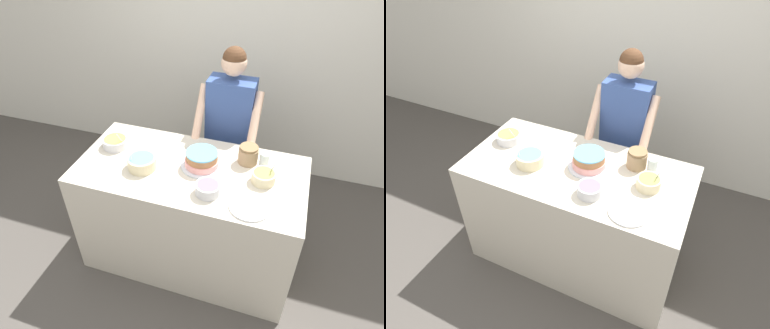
{
  "view_description": "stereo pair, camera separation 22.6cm",
  "coord_description": "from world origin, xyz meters",
  "views": [
    {
      "loc": [
        0.58,
        -1.34,
        2.38
      ],
      "look_at": [
        0.03,
        0.35,
        0.99
      ],
      "focal_mm": 32.0,
      "sensor_mm": 36.0,
      "label": 1
    },
    {
      "loc": [
        0.79,
        -1.26,
        2.38
      ],
      "look_at": [
        0.03,
        0.35,
        0.99
      ],
      "focal_mm": 32.0,
      "sensor_mm": 36.0,
      "label": 2
    }
  ],
  "objects": [
    {
      "name": "ground_plane",
      "position": [
        0.0,
        0.0,
        0.0
      ],
      "size": [
        14.0,
        14.0,
        0.0
      ],
      "primitive_type": "plane",
      "color": "#4C4742"
    },
    {
      "name": "frosting_bowl_yellow",
      "position": [
        -0.61,
        0.47,
        0.96
      ],
      "size": [
        0.19,
        0.19,
        0.15
      ],
      "color": "silver",
      "rests_on": "counter"
    },
    {
      "name": "frosting_bowl_purple",
      "position": [
        0.18,
        0.19,
        0.96
      ],
      "size": [
        0.16,
        0.16,
        0.07
      ],
      "color": "silver",
      "rests_on": "counter"
    },
    {
      "name": "drinking_glass",
      "position": [
        0.47,
        0.56,
        0.98
      ],
      "size": [
        0.07,
        0.07,
        0.12
      ],
      "color": "silver",
      "rests_on": "counter"
    },
    {
      "name": "frosting_bowl_blue",
      "position": [
        -0.31,
        0.3,
        0.96
      ],
      "size": [
        0.2,
        0.2,
        0.15
      ],
      "color": "beige",
      "rests_on": "counter"
    },
    {
      "name": "stoneware_jar",
      "position": [
        0.36,
        0.59,
        0.98
      ],
      "size": [
        0.14,
        0.14,
        0.13
      ],
      "color": "#9E7F5B",
      "rests_on": "counter"
    },
    {
      "name": "cake",
      "position": [
        0.07,
        0.44,
        0.97
      ],
      "size": [
        0.29,
        0.29,
        0.12
      ],
      "color": "silver",
      "rests_on": "counter"
    },
    {
      "name": "frosting_bowl_olive",
      "position": [
        0.5,
        0.41,
        0.96
      ],
      "size": [
        0.16,
        0.16,
        0.14
      ],
      "color": "beige",
      "rests_on": "counter"
    },
    {
      "name": "counter",
      "position": [
        0.0,
        0.39,
        0.46
      ],
      "size": [
        1.58,
        0.78,
        0.92
      ],
      "color": "beige",
      "rests_on": "ground_plane"
    },
    {
      "name": "wall_back",
      "position": [
        0.0,
        1.82,
        1.3
      ],
      "size": [
        10.0,
        0.05,
        2.6
      ],
      "color": "silver",
      "rests_on": "ground_plane"
    },
    {
      "name": "ceramic_plate",
      "position": [
        0.46,
        0.15,
        0.92
      ],
      "size": [
        0.26,
        0.26,
        0.01
      ],
      "color": "silver",
      "rests_on": "counter"
    },
    {
      "name": "person_baker",
      "position": [
        0.13,
        1.0,
        0.95
      ],
      "size": [
        0.49,
        0.43,
        1.57
      ],
      "color": "#2D2D38",
      "rests_on": "ground_plane"
    }
  ]
}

